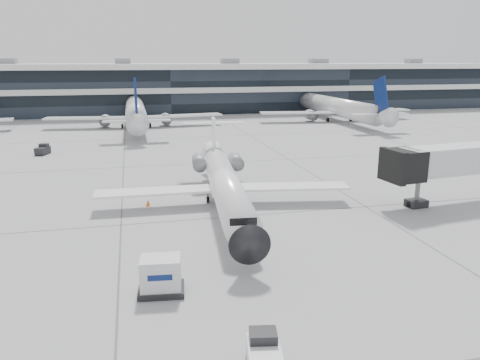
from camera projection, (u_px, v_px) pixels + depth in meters
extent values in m
plane|color=gray|center=(251.00, 215.00, 37.13)|extent=(220.00, 220.00, 0.00)
cube|color=black|center=(167.00, 90.00, 113.27)|extent=(170.00, 22.00, 10.00)
cylinder|color=white|center=(225.00, 185.00, 38.43)|extent=(4.38, 21.41, 2.39)
cone|color=black|center=(246.00, 237.00, 27.03)|extent=(2.62, 2.70, 2.39)
cone|color=white|center=(214.00, 153.00, 49.94)|extent=(2.53, 3.04, 2.27)
cube|color=white|center=(155.00, 191.00, 38.69)|extent=(9.80, 2.54, 0.20)
cube|color=white|center=(291.00, 187.00, 40.18)|extent=(10.00, 3.86, 0.20)
cylinder|color=slate|center=(199.00, 162.00, 45.09)|extent=(1.61, 3.13, 1.33)
cylinder|color=slate|center=(236.00, 161.00, 45.55)|extent=(1.61, 3.13, 1.33)
cube|color=white|center=(214.00, 137.00, 48.97)|extent=(0.46, 2.32, 3.99)
cube|color=white|center=(213.00, 123.00, 48.96)|extent=(6.49, 2.01, 0.14)
cylinder|color=black|center=(239.00, 243.00, 30.79)|extent=(0.21, 0.51, 0.50)
cylinder|color=black|center=(208.00, 199.00, 40.40)|extent=(0.27, 0.58, 0.57)
cylinder|color=black|center=(238.00, 198.00, 40.74)|extent=(0.27, 0.58, 0.57)
cube|color=#ADAFB1|center=(466.00, 158.00, 40.01)|extent=(12.61, 3.98, 2.30)
cube|color=black|center=(405.00, 165.00, 37.91)|extent=(2.63, 3.10, 2.48)
cylinder|color=slate|center=(417.00, 192.00, 39.03)|extent=(0.39, 0.39, 2.48)
cube|color=black|center=(416.00, 203.00, 39.26)|extent=(1.73, 1.43, 0.62)
cube|color=silver|center=(264.00, 358.00, 18.45)|extent=(1.67, 2.41, 0.90)
cube|color=black|center=(263.00, 337.00, 18.79)|extent=(1.25, 1.08, 0.50)
cylinder|color=black|center=(249.00, 353.00, 19.29)|extent=(0.26, 0.47, 0.44)
cylinder|color=black|center=(275.00, 352.00, 19.34)|extent=(0.26, 0.47, 0.44)
cube|color=black|center=(161.00, 290.00, 24.69)|extent=(2.57, 2.02, 0.29)
cube|color=silver|center=(161.00, 273.00, 24.45)|extent=(2.24, 1.78, 1.67)
cone|color=orange|center=(148.00, 203.00, 39.52)|extent=(0.35, 0.35, 0.55)
cube|color=orange|center=(148.00, 206.00, 39.58)|extent=(0.45, 0.45, 0.03)
cube|color=black|center=(43.00, 150.00, 61.09)|extent=(1.85, 2.40, 0.87)
cube|color=black|center=(44.00, 145.00, 61.41)|extent=(1.28, 1.15, 0.48)
cylinder|color=black|center=(42.00, 152.00, 61.96)|extent=(0.30, 0.46, 0.42)
cylinder|color=black|center=(50.00, 152.00, 61.87)|extent=(0.30, 0.46, 0.42)
cylinder|color=black|center=(36.00, 154.00, 60.47)|extent=(0.30, 0.46, 0.42)
cylinder|color=black|center=(44.00, 154.00, 60.38)|extent=(0.30, 0.46, 0.42)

